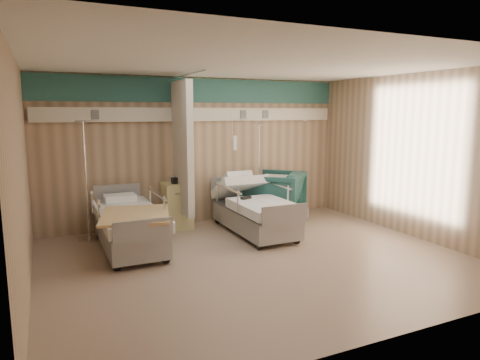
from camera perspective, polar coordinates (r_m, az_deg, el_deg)
name	(u,v)px	position (r m, az deg, el deg)	size (l,w,h in m)	color
ground	(257,260)	(6.39, 2.30, -10.57)	(6.00, 5.00, 0.00)	#89715E
room_walls	(248,132)	(6.24, 1.09, 6.46)	(6.04, 5.04, 2.82)	tan
bed_right	(254,216)	(7.67, 1.89, -4.76)	(1.00, 2.16, 0.63)	white
bed_left	(129,230)	(6.99, -14.54, -6.41)	(1.00, 2.16, 0.63)	white
bedside_cabinet	(177,205)	(8.05, -8.36, -3.38)	(0.50, 0.48, 0.85)	#D8CF87
visitor_armchair	(274,196)	(8.49, 4.56, -2.17)	(1.06, 1.09, 0.99)	#20524F
waffle_blanket	(276,169)	(8.41, 4.76, 1.42)	(0.66, 0.59, 0.07)	white
iv_stand_right	(258,201)	(8.58, 2.46, -2.75)	(0.34, 0.34, 1.91)	silver
iv_stand_left	(88,216)	(7.66, -19.60, -4.55)	(0.36, 0.36, 2.02)	silver
call_remote	(246,198)	(7.53, 0.80, -2.38)	(0.20, 0.09, 0.04)	black
tan_blanket	(135,215)	(6.47, -13.78, -4.55)	(0.96, 1.20, 0.04)	tan
toiletry_bag	(177,180)	(7.92, -8.37, -0.05)	(0.21, 0.13, 0.11)	black
white_cup	(172,179)	(8.03, -9.02, 0.08)	(0.08, 0.08, 0.12)	white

